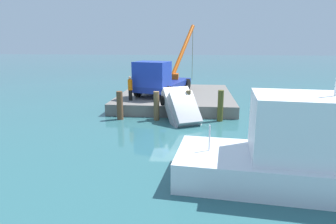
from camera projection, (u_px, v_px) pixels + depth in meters
ground at (170, 120)px, 19.27m from camera, size 200.00×200.00×0.00m
dock at (176, 98)px, 24.69m from camera, size 10.44×9.23×0.83m
crane_truck at (160, 78)px, 23.46m from camera, size 10.46×4.61×5.97m
dock_worker at (130, 88)px, 21.27m from camera, size 0.34×0.34×1.80m
salvaged_car at (183, 114)px, 18.38m from camera, size 3.95×3.26×3.42m
piling_near at (120, 105)px, 19.14m from camera, size 0.41×0.41×1.91m
piling_mid at (156, 106)px, 18.95m from camera, size 0.38×0.38×1.93m
piling_far at (188, 106)px, 18.79m from camera, size 0.30×0.30×2.02m
piling_end at (220, 106)px, 18.72m from camera, size 0.37×0.37×2.04m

